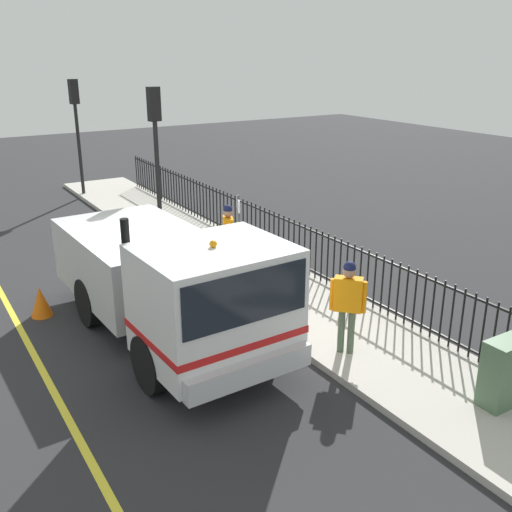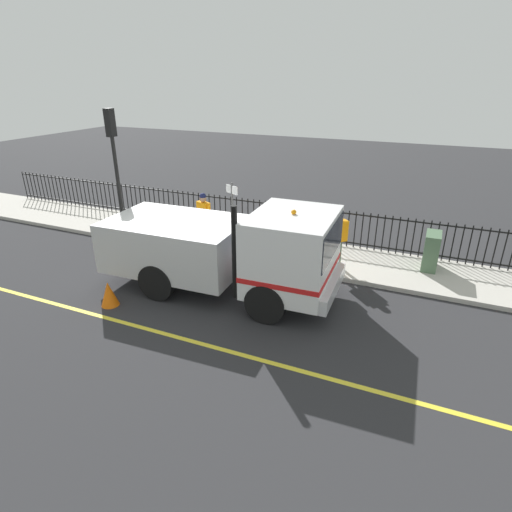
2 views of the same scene
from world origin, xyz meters
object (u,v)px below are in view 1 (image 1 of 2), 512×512
pedestrian_distant (228,232)px  traffic_light_mid (76,114)px  street_sign (239,234)px  traffic_light_near (156,136)px  work_truck (173,280)px  worker_standing (348,298)px  utility_cabinet (507,371)px  traffic_cone (41,302)px

pedestrian_distant → traffic_light_mid: 10.30m
pedestrian_distant → street_sign: 1.39m
pedestrian_distant → traffic_light_near: bearing=-146.6°
work_truck → traffic_light_near: 5.87m
worker_standing → pedestrian_distant: worker_standing is taller
pedestrian_distant → utility_cabinet: 6.95m
traffic_light_near → traffic_cone: bearing=28.5°
work_truck → traffic_light_mid: 12.70m
work_truck → traffic_light_near: bearing=-112.7°
traffic_light_mid → street_sign: traffic_light_mid is taller
worker_standing → street_sign: street_sign is taller
traffic_light_near → work_truck: bearing=62.8°
traffic_light_mid → utility_cabinet: (1.41, -16.99, -2.37)m
worker_standing → pedestrian_distant: (0.12, 4.40, -0.00)m
utility_cabinet → street_sign: bearing=103.5°
worker_standing → traffic_light_near: 7.58m
work_truck → traffic_cone: (-1.84, 2.56, -0.96)m
traffic_cone → street_sign: (3.82, -1.51, 1.22)m
pedestrian_distant → traffic_light_near: size_ratio=0.41×
utility_cabinet → traffic_cone: (-5.16, 7.12, -0.34)m
pedestrian_distant → traffic_light_mid: (-0.52, 10.12, 1.85)m
traffic_light_near → utility_cabinet: size_ratio=3.96×
worker_standing → traffic_light_mid: (-0.40, 14.52, 1.85)m
pedestrian_distant → work_truck: bearing=-22.2°
street_sign → utility_cabinet: bearing=-76.5°
traffic_cone → street_sign: street_sign is taller
pedestrian_distant → traffic_light_near: traffic_light_near is taller
worker_standing → traffic_light_mid: 14.65m
utility_cabinet → work_truck: bearing=126.1°
pedestrian_distant → utility_cabinet: size_ratio=1.61×
utility_cabinet → pedestrian_distant: bearing=97.4°
traffic_light_near → utility_cabinet: (1.36, -9.79, -2.43)m
worker_standing → traffic_cone: 6.29m
worker_standing → traffic_light_near: size_ratio=0.41×
traffic_light_near → street_sign: bearing=83.6°
pedestrian_distant → traffic_cone: (-4.27, 0.24, -0.85)m
traffic_cone → work_truck: bearing=-54.3°
pedestrian_distant → traffic_light_near: 3.52m
traffic_light_near → traffic_light_mid: bearing=-96.3°
work_truck → worker_standing: 3.12m
traffic_light_near → utility_cabinet: traffic_light_near is taller
pedestrian_distant → utility_cabinet: (0.89, -6.87, -0.51)m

